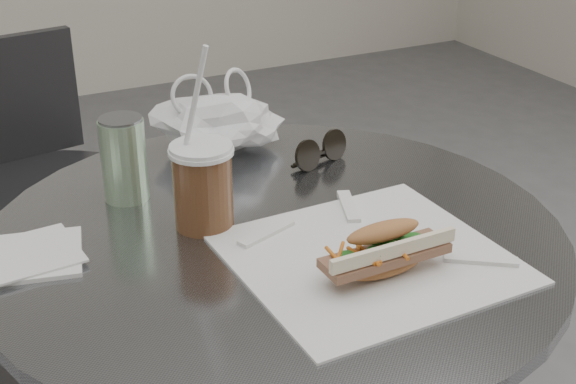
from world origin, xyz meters
name	(u,v)px	position (x,y,z in m)	size (l,w,h in m)	color
chair_far	(48,241)	(-0.18, 1.02, 0.35)	(0.41, 0.44, 0.79)	#2F2F31
sandwich_paper	(369,258)	(0.07, 0.08, 0.74)	(0.32, 0.30, 0.00)	white
banh_mi	(384,251)	(0.06, 0.04, 0.77)	(0.20, 0.08, 0.07)	#A66F3F
iced_coffee	(203,184)	(-0.08, 0.25, 0.80)	(0.08, 0.08, 0.24)	brown
sunglasses	(320,152)	(0.15, 0.36, 0.76)	(0.11, 0.05, 0.05)	black
plastic_bag	(221,126)	(0.03, 0.46, 0.79)	(0.19, 0.15, 0.09)	silver
napkin_stack	(32,255)	(-0.30, 0.27, 0.74)	(0.14, 0.14, 0.01)	white
drink_can	(124,159)	(-0.15, 0.38, 0.80)	(0.06, 0.06, 0.12)	#62A15E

